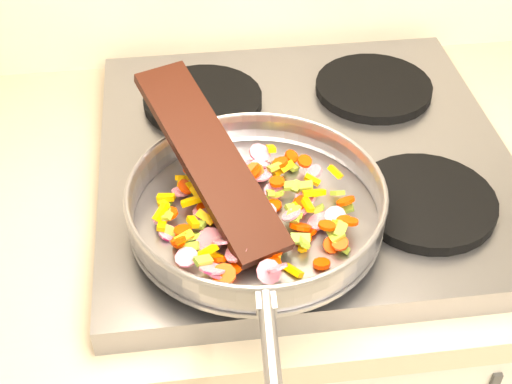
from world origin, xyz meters
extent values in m
cube|color=#939399|center=(-0.70, 1.67, 0.92)|extent=(0.60, 0.60, 0.04)
cylinder|color=black|center=(-0.84, 1.52, 0.95)|extent=(0.19, 0.19, 0.02)
cylinder|color=black|center=(-0.56, 1.52, 0.95)|extent=(0.19, 0.19, 0.02)
cylinder|color=black|center=(-0.84, 1.81, 0.95)|extent=(0.19, 0.19, 0.02)
cylinder|color=black|center=(-0.56, 1.81, 0.95)|extent=(0.19, 0.19, 0.02)
cylinder|color=#9E9EA5|center=(-0.79, 1.51, 0.96)|extent=(0.33, 0.33, 0.01)
torus|color=#9E9EA5|center=(-0.79, 1.51, 0.99)|extent=(0.36, 0.36, 0.05)
torus|color=#9E9EA5|center=(-0.79, 1.51, 1.01)|extent=(0.33, 0.33, 0.01)
cylinder|color=#9E9EA5|center=(-0.81, 1.26, 1.00)|extent=(0.03, 0.19, 0.02)
cube|color=#9E9EA5|center=(-0.80, 1.34, 1.00)|extent=(0.02, 0.03, 0.02)
cylinder|color=#E93300|center=(-0.68, 1.50, 0.98)|extent=(0.03, 0.03, 0.02)
cube|color=#FEB001|center=(-0.78, 1.43, 0.97)|extent=(0.02, 0.01, 0.02)
cube|color=#87AE2D|center=(-0.79, 1.51, 0.98)|extent=(0.01, 0.02, 0.01)
cylinder|color=#E93300|center=(-0.74, 1.47, 0.97)|extent=(0.04, 0.04, 0.02)
cube|color=#87AE2D|center=(-0.72, 1.53, 0.99)|extent=(0.02, 0.02, 0.01)
cylinder|color=#E93300|center=(-0.90, 1.51, 0.98)|extent=(0.04, 0.04, 0.01)
cube|color=#FEB001|center=(-0.77, 1.48, 0.97)|extent=(0.03, 0.02, 0.01)
cylinder|color=#E93300|center=(-0.84, 1.40, 0.98)|extent=(0.04, 0.04, 0.01)
cylinder|color=#BE124C|center=(-0.70, 1.48, 0.98)|extent=(0.04, 0.04, 0.02)
cube|color=#FEB001|center=(-0.86, 1.44, 0.98)|extent=(0.03, 0.02, 0.02)
cube|color=#87AE2D|center=(-0.81, 1.58, 0.97)|extent=(0.02, 0.02, 0.01)
cube|color=#87AE2D|center=(-0.91, 1.55, 0.97)|extent=(0.02, 0.02, 0.02)
cube|color=#87AE2D|center=(-0.71, 1.46, 0.98)|extent=(0.02, 0.03, 0.01)
cube|color=#87AE2D|center=(-0.88, 1.48, 0.97)|extent=(0.02, 0.02, 0.01)
cylinder|color=#E93300|center=(-0.76, 1.55, 0.98)|extent=(0.03, 0.03, 0.01)
cylinder|color=#E93300|center=(-0.68, 1.46, 0.98)|extent=(0.02, 0.02, 0.01)
cylinder|color=#BE124C|center=(-0.85, 1.41, 0.97)|extent=(0.03, 0.03, 0.03)
cube|color=#87AE2D|center=(-0.70, 1.45, 0.98)|extent=(0.02, 0.02, 0.01)
cube|color=#87AE2D|center=(-0.81, 1.49, 0.97)|extent=(0.02, 0.02, 0.02)
cylinder|color=#E93300|center=(-0.89, 1.46, 0.98)|extent=(0.02, 0.02, 0.02)
cylinder|color=#E93300|center=(-0.82, 1.55, 0.98)|extent=(0.03, 0.03, 0.02)
cube|color=#87AE2D|center=(-0.77, 1.45, 0.97)|extent=(0.02, 0.02, 0.01)
cube|color=#87AE2D|center=(-0.87, 1.58, 0.98)|extent=(0.02, 0.02, 0.01)
cylinder|color=#E93300|center=(-0.71, 1.44, 0.97)|extent=(0.03, 0.02, 0.02)
cube|color=#FEB001|center=(-0.68, 1.56, 0.99)|extent=(0.02, 0.02, 0.02)
cylinder|color=#BE124C|center=(-0.86, 1.52, 0.97)|extent=(0.05, 0.05, 0.01)
cylinder|color=#BE124C|center=(-0.82, 1.48, 0.98)|extent=(0.04, 0.03, 0.02)
cube|color=#87AE2D|center=(-0.73, 1.60, 0.97)|extent=(0.02, 0.02, 0.01)
cylinder|color=#E93300|center=(-0.73, 1.61, 0.97)|extent=(0.03, 0.03, 0.01)
cylinder|color=#E93300|center=(-0.75, 1.59, 0.99)|extent=(0.03, 0.03, 0.01)
cube|color=#87AE2D|center=(-0.68, 1.50, 0.97)|extent=(0.02, 0.01, 0.02)
cylinder|color=#BE124C|center=(-0.78, 1.59, 0.97)|extent=(0.04, 0.04, 0.02)
cube|color=#FEB001|center=(-0.83, 1.51, 0.97)|extent=(0.03, 0.01, 0.02)
cube|color=#FEB001|center=(-0.80, 1.44, 0.97)|extent=(0.01, 0.02, 0.02)
cube|color=#FEB001|center=(-0.91, 1.51, 0.99)|extent=(0.02, 0.02, 0.02)
cylinder|color=#E93300|center=(-0.89, 1.47, 0.97)|extent=(0.03, 0.03, 0.02)
cube|color=#FEB001|center=(-0.85, 1.60, 0.98)|extent=(0.01, 0.03, 0.02)
cylinder|color=#E93300|center=(-0.74, 1.51, 0.97)|extent=(0.03, 0.03, 0.02)
cube|color=#FEB001|center=(-0.91, 1.52, 0.99)|extent=(0.02, 0.02, 0.01)
cube|color=#FEB001|center=(-0.85, 1.45, 0.97)|extent=(0.02, 0.03, 0.02)
cube|color=#FEB001|center=(-0.91, 1.55, 0.97)|extent=(0.03, 0.02, 0.01)
cylinder|color=#E93300|center=(-0.81, 1.59, 0.97)|extent=(0.03, 0.03, 0.01)
cylinder|color=#BE124C|center=(-0.86, 1.47, 0.97)|extent=(0.04, 0.04, 0.02)
cylinder|color=#E93300|center=(-0.71, 1.59, 0.98)|extent=(0.03, 0.03, 0.01)
cylinder|color=#E93300|center=(-0.77, 1.52, 0.97)|extent=(0.02, 0.02, 0.01)
cylinder|color=#E93300|center=(-0.83, 1.59, 0.97)|extent=(0.03, 0.03, 0.02)
cylinder|color=#BE124C|center=(-0.86, 1.41, 0.98)|extent=(0.04, 0.04, 0.02)
cylinder|color=#BE124C|center=(-0.73, 1.53, 0.97)|extent=(0.03, 0.03, 0.01)
cylinder|color=#BE124C|center=(-0.81, 1.53, 0.97)|extent=(0.04, 0.04, 0.03)
cube|color=#87AE2D|center=(-0.70, 1.45, 0.98)|extent=(0.02, 0.02, 0.02)
cylinder|color=#BE124C|center=(-0.78, 1.40, 0.99)|extent=(0.03, 0.02, 0.03)
cube|color=#FEB001|center=(-0.89, 1.47, 0.98)|extent=(0.03, 0.02, 0.01)
cylinder|color=#BE124C|center=(-0.79, 1.57, 0.98)|extent=(0.03, 0.03, 0.02)
cylinder|color=#BE124C|center=(-0.81, 1.47, 0.97)|extent=(0.04, 0.04, 0.02)
cylinder|color=#BE124C|center=(-0.77, 1.61, 0.98)|extent=(0.04, 0.04, 0.02)
cube|color=#87AE2D|center=(-0.88, 1.46, 0.97)|extent=(0.03, 0.02, 0.02)
cube|color=#87AE2D|center=(-0.83, 1.46, 0.98)|extent=(0.02, 0.01, 0.01)
cylinder|color=#BE124C|center=(-0.82, 1.58, 0.97)|extent=(0.03, 0.03, 0.01)
cylinder|color=#E93300|center=(-0.81, 1.44, 0.98)|extent=(0.02, 0.02, 0.01)
cylinder|color=#E93300|center=(-0.83, 1.42, 0.97)|extent=(0.02, 0.03, 0.02)
cylinder|color=#E93300|center=(-0.78, 1.42, 0.97)|extent=(0.03, 0.03, 0.02)
cylinder|color=#E93300|center=(-0.87, 1.60, 0.98)|extent=(0.03, 0.03, 0.01)
cylinder|color=#E93300|center=(-0.78, 1.44, 0.98)|extent=(0.04, 0.04, 0.01)
cube|color=#87AE2D|center=(-0.74, 1.55, 0.98)|extent=(0.02, 0.01, 0.01)
cylinder|color=#E93300|center=(-0.89, 1.48, 0.98)|extent=(0.03, 0.03, 0.01)
cylinder|color=#E93300|center=(-0.78, 1.51, 0.98)|extent=(0.03, 0.03, 0.01)
cylinder|color=#E93300|center=(-0.81, 1.51, 0.97)|extent=(0.04, 0.03, 0.03)
cylinder|color=#E93300|center=(-0.73, 1.61, 0.98)|extent=(0.03, 0.03, 0.02)
cylinder|color=#E93300|center=(-0.70, 1.44, 0.98)|extent=(0.02, 0.02, 0.01)
cube|color=#FEB001|center=(-0.76, 1.62, 0.98)|extent=(0.01, 0.03, 0.02)
cube|color=#87AE2D|center=(-0.76, 1.58, 0.99)|extent=(0.02, 0.02, 0.01)
cube|color=#87AE2D|center=(-0.77, 1.62, 0.97)|extent=(0.02, 0.02, 0.01)
cube|color=#87AE2D|center=(-0.77, 1.54, 0.97)|extent=(0.01, 0.02, 0.02)
cube|color=#FEB001|center=(-0.87, 1.53, 0.98)|extent=(0.03, 0.01, 0.02)
cube|color=#FEB001|center=(-0.74, 1.58, 0.98)|extent=(0.02, 0.02, 0.01)
cube|color=#FEB001|center=(-0.75, 1.61, 0.97)|extent=(0.02, 0.02, 0.01)
cube|color=#FEB001|center=(-0.87, 1.56, 0.98)|extent=(0.03, 0.02, 0.01)
cylinder|color=#BE124C|center=(-0.84, 1.55, 0.98)|extent=(0.03, 0.03, 0.02)
cylinder|color=#BE124C|center=(-0.78, 1.51, 0.98)|extent=(0.03, 0.03, 0.01)
cylinder|color=#BE124C|center=(-0.84, 1.56, 0.98)|extent=(0.05, 0.04, 0.02)
cylinder|color=#BE124C|center=(-0.78, 1.57, 0.98)|extent=(0.03, 0.03, 0.01)
cylinder|color=#E93300|center=(-0.78, 1.46, 0.98)|extent=(0.03, 0.03, 0.02)
cylinder|color=#E93300|center=(-0.84, 1.54, 0.98)|extent=(0.03, 0.03, 0.01)
cylinder|color=#E93300|center=(-0.81, 1.61, 0.96)|extent=(0.03, 0.03, 0.01)
cube|color=#87AE2D|center=(-0.76, 1.54, 0.97)|extent=(0.03, 0.02, 0.02)
cube|color=#FEB001|center=(-0.71, 1.52, 0.98)|extent=(0.02, 0.02, 0.01)
cube|color=#87AE2D|center=(-0.84, 1.57, 0.98)|extent=(0.02, 0.02, 0.02)
cylinder|color=#E93300|center=(-0.73, 1.41, 0.97)|extent=(0.03, 0.03, 0.01)
cylinder|color=#BE124C|center=(-0.82, 1.43, 0.98)|extent=(0.03, 0.03, 0.02)
cylinder|color=#BE124C|center=(-0.73, 1.51, 0.97)|extent=(0.03, 0.03, 0.02)
cylinder|color=#E93300|center=(-0.71, 1.46, 0.99)|extent=(0.03, 0.03, 0.01)
cylinder|color=#BE124C|center=(-0.71, 1.48, 0.97)|extent=(0.05, 0.05, 0.02)
cube|color=#FEB001|center=(-0.85, 1.41, 0.97)|extent=(0.02, 0.02, 0.01)
cube|color=#FEB001|center=(-0.75, 1.59, 0.97)|extent=(0.02, 0.02, 0.02)
cylinder|color=#BE124C|center=(-0.73, 1.52, 0.97)|extent=(0.04, 0.05, 0.03)
cube|color=#87AE2D|center=(-0.78, 1.49, 0.97)|extent=(0.02, 0.02, 0.01)
cube|color=#87AE2D|center=(-0.75, 1.50, 0.98)|extent=(0.02, 0.02, 0.01)
cube|color=#FEB001|center=(-0.73, 1.50, 0.98)|extent=(0.01, 0.02, 0.01)
cylinder|color=#E93300|center=(-0.79, 1.57, 0.98)|extent=(0.03, 0.04, 0.03)
cylinder|color=#BE124C|center=(-0.88, 1.44, 0.98)|extent=(0.03, 0.04, 0.01)
cylinder|color=#BE124C|center=(-0.75, 1.49, 0.98)|extent=(0.03, 0.03, 0.02)
cylinder|color=#BE124C|center=(-0.76, 1.55, 0.97)|extent=(0.04, 0.04, 0.01)
cylinder|color=#BE124C|center=(-0.82, 1.51, 0.98)|extent=(0.05, 0.04, 0.03)
cylinder|color=#E93300|center=(-0.81, 1.55, 0.97)|extent=(0.03, 0.03, 0.01)
cylinder|color=#BE124C|center=(-0.82, 1.54, 0.97)|extent=(0.04, 0.04, 0.01)
cylinder|color=#E93300|center=(-0.79, 1.58, 0.98)|extent=(0.03, 0.03, 0.02)
cube|color=#87AE2D|center=(-0.87, 1.42, 0.98)|extent=(0.03, 0.02, 0.01)
cube|color=#87AE2D|center=(-0.91, 1.51, 0.98)|extent=(0.02, 0.02, 0.02)
cube|color=#FEB001|center=(-0.91, 1.50, 0.98)|extent=(0.01, 0.02, 0.01)
cylinder|color=#BE124C|center=(-0.81, 1.62, 0.97)|extent=(0.04, 0.04, 0.02)
cube|color=#FEB001|center=(-0.87, 1.49, 0.98)|extent=(0.02, 0.02, 0.01)
cube|color=#FEB001|center=(-0.80, 1.45, 0.99)|extent=(0.02, 0.02, 0.01)
cube|color=#87AE2D|center=(-0.74, 1.44, 0.98)|extent=(0.01, 0.02, 0.02)
cube|color=#87AE2D|center=(-0.82, 1.61, 0.98)|extent=(0.02, 0.02, 0.01)
cube|color=#FEB001|center=(-0.69, 1.47, 0.98)|extent=(0.02, 0.02, 0.01)
cylinder|color=#BE124C|center=(-0.80, 1.58, 0.97)|extent=(0.03, 0.04, 0.03)
cube|color=#87AE2D|center=(-0.75, 1.48, 0.98)|extent=(0.02, 0.03, 0.02)
cylinder|color=#E93300|center=(-0.74, 1.46, 0.97)|extent=(0.03, 0.02, 0.01)
cube|color=#87AE2D|center=(-0.80, 1.58, 0.98)|extent=(0.02, 0.02, 0.01)
cube|color=#87AE2D|center=(-0.80, 1.48, 0.97)|extent=(0.02, 0.02, 0.02)
cylinder|color=#BE124C|center=(-0.83, 1.55, 0.97)|extent=(0.03, 0.03, 0.02)
cube|color=#FEB001|center=(-0.86, 1.54, 0.98)|extent=(0.02, 0.03, 0.01)
cylinder|color=#BE124C|center=(-0.91, 1.51, 0.97)|extent=(0.03, 0.03, 0.02)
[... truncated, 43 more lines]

